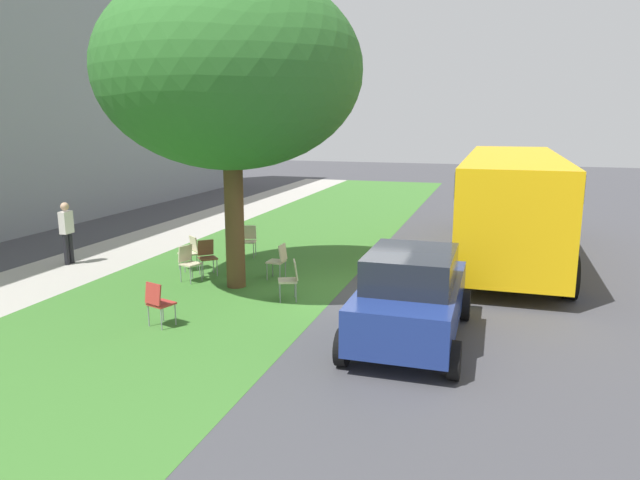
{
  "coord_description": "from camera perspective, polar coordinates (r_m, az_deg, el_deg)",
  "views": [
    {
      "loc": [
        -12.21,
        -3.09,
        3.87
      ],
      "look_at": [
        -0.13,
        0.62,
        1.23
      ],
      "focal_mm": 32.63,
      "sensor_mm": 36.0,
      "label": 1
    }
  ],
  "objects": [
    {
      "name": "ground",
      "position": [
        13.17,
        2.77,
        -5.28
      ],
      "size": [
        80.0,
        80.0,
        0.0
      ],
      "primitive_type": "plane",
      "color": "#424247"
    },
    {
      "name": "grass_verge",
      "position": [
        14.27,
        -9.81,
        -4.09
      ],
      "size": [
        48.0,
        6.0,
        0.01
      ],
      "primitive_type": "cube",
      "color": "#3D752D",
      "rests_on": "ground"
    },
    {
      "name": "sidewalk_strip",
      "position": [
        16.68,
        -23.44,
        -2.59
      ],
      "size": [
        48.0,
        2.8,
        0.01
      ],
      "primitive_type": "cube",
      "color": "#ADA89E",
      "rests_on": "ground"
    },
    {
      "name": "street_tree",
      "position": [
        13.35,
        -8.83,
        16.0
      ],
      "size": [
        5.82,
        5.82,
        7.04
      ],
      "color": "brown",
      "rests_on": "ground"
    },
    {
      "name": "chair_0",
      "position": [
        16.71,
        -7.02,
        0.15
      ],
      "size": [
        0.5,
        0.5,
        0.88
      ],
      "color": "beige",
      "rests_on": "ground"
    },
    {
      "name": "chair_1",
      "position": [
        12.59,
        -2.87,
        -3.64
      ],
      "size": [
        0.54,
        0.55,
        0.88
      ],
      "color": "beige",
      "rests_on": "ground"
    },
    {
      "name": "chair_2",
      "position": [
        14.23,
        -4.06,
        -1.84
      ],
      "size": [
        0.43,
        0.43,
        0.88
      ],
      "color": "beige",
      "rests_on": "ground"
    },
    {
      "name": "chair_3",
      "position": [
        11.39,
        -15.59,
        -5.75
      ],
      "size": [
        0.53,
        0.52,
        0.88
      ],
      "color": "#B7332D",
      "rests_on": "ground"
    },
    {
      "name": "chair_4",
      "position": [
        15.46,
        -12.61,
        -1.0
      ],
      "size": [
        0.58,
        0.58,
        0.88
      ],
      "color": "beige",
      "rests_on": "ground"
    },
    {
      "name": "chair_5",
      "position": [
        14.38,
        -12.77,
        -1.96
      ],
      "size": [
        0.52,
        0.53,
        0.88
      ],
      "color": "beige",
      "rests_on": "ground"
    },
    {
      "name": "chair_6",
      "position": [
        14.89,
        -11.02,
        -1.42
      ],
      "size": [
        0.59,
        0.59,
        0.88
      ],
      "color": "brown",
      "rests_on": "ground"
    },
    {
      "name": "parked_car",
      "position": [
        10.34,
        8.92,
        -5.39
      ],
      "size": [
        3.7,
        1.92,
        1.65
      ],
      "color": "navy",
      "rests_on": "ground"
    },
    {
      "name": "school_bus",
      "position": [
        17.43,
        18.25,
        4.26
      ],
      "size": [
        10.4,
        2.8,
        2.88
      ],
      "color": "yellow",
      "rests_on": "ground"
    },
    {
      "name": "pedestrian_0",
      "position": [
        17.02,
        -23.58,
        0.85
      ],
      "size": [
        0.37,
        0.22,
        1.69
      ],
      "color": "black",
      "rests_on": "ground"
    }
  ]
}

